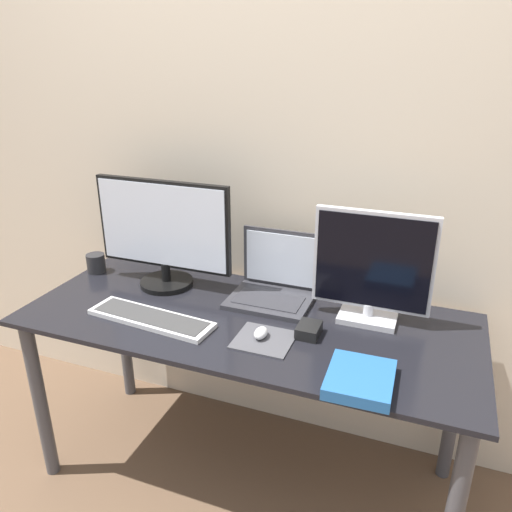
% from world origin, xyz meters
% --- Properties ---
extents(wall_back, '(7.00, 0.05, 2.50)m').
position_xyz_m(wall_back, '(0.00, 0.72, 1.25)').
color(wall_back, beige).
rests_on(wall_back, ground_plane).
extents(desk, '(1.58, 0.65, 0.71)m').
position_xyz_m(desk, '(0.00, 0.33, 0.60)').
color(desk, black).
rests_on(desk, ground_plane).
extents(monitor_left, '(0.56, 0.21, 0.42)m').
position_xyz_m(monitor_left, '(-0.40, 0.47, 0.93)').
color(monitor_left, black).
rests_on(monitor_left, desk).
extents(monitor_right, '(0.40, 0.14, 0.39)m').
position_xyz_m(monitor_right, '(0.40, 0.47, 0.90)').
color(monitor_right, silver).
rests_on(monitor_right, desk).
extents(laptop, '(0.30, 0.24, 0.25)m').
position_xyz_m(laptop, '(0.04, 0.51, 0.77)').
color(laptop, '#333338').
rests_on(laptop, desk).
extents(keyboard, '(0.47, 0.17, 0.02)m').
position_xyz_m(keyboard, '(-0.30, 0.19, 0.72)').
color(keyboard, silver).
rests_on(keyboard, desk).
extents(mousepad, '(0.18, 0.17, 0.00)m').
position_xyz_m(mousepad, '(0.11, 0.21, 0.71)').
color(mousepad, '#47474C').
rests_on(mousepad, desk).
extents(mouse, '(0.04, 0.07, 0.03)m').
position_xyz_m(mouse, '(0.10, 0.22, 0.73)').
color(mouse, silver).
rests_on(mouse, mousepad).
extents(book, '(0.19, 0.21, 0.03)m').
position_xyz_m(book, '(0.44, 0.09, 0.73)').
color(book, '#235B9E').
rests_on(book, desk).
extents(mug, '(0.08, 0.08, 0.08)m').
position_xyz_m(mug, '(-0.74, 0.47, 0.75)').
color(mug, '#262628').
rests_on(mug, desk).
extents(power_brick, '(0.07, 0.09, 0.04)m').
position_xyz_m(power_brick, '(0.24, 0.29, 0.73)').
color(power_brick, black).
rests_on(power_brick, desk).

